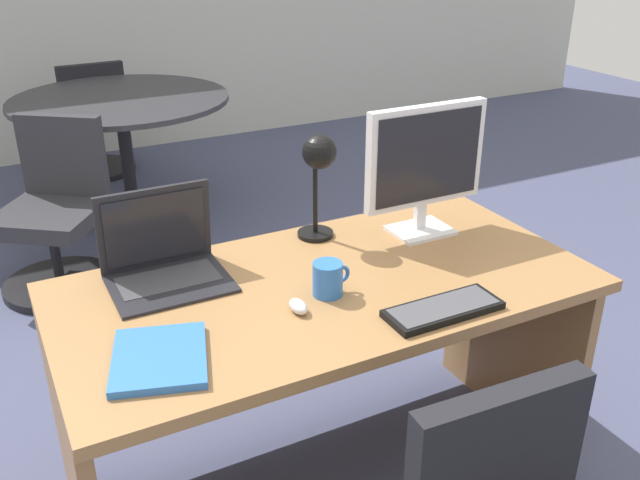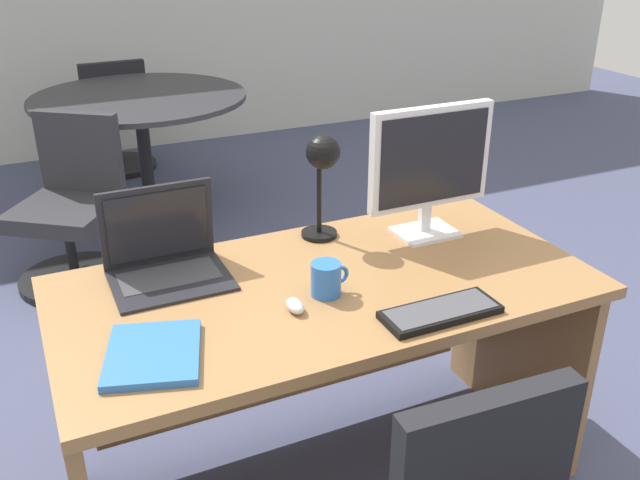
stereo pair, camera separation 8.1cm
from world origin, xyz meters
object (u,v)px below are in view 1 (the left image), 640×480
at_px(keyboard, 443,309).
at_px(coffee_mug, 328,279).
at_px(laptop, 161,251).
at_px(monitor, 425,161).
at_px(meeting_table, 123,127).
at_px(desk, 319,338).
at_px(meeting_chair_far, 93,129).
at_px(desk_lamp, 319,165).
at_px(meeting_chair_near, 56,222).
at_px(mouse, 298,306).
at_px(book, 160,358).

relative_size(keyboard, coffee_mug, 2.89).
relative_size(laptop, coffee_mug, 2.98).
relative_size(monitor, meeting_table, 0.34).
xyz_separation_m(desk, meeting_chair_far, (-0.07, 3.41, -0.20)).
height_order(keyboard, desk_lamp, desk_lamp).
bearing_deg(monitor, meeting_chair_near, 120.93).
height_order(mouse, desk_lamp, desk_lamp).
bearing_deg(book, meeting_chair_near, 90.30).
relative_size(mouse, desk_lamp, 0.21).
distance_m(desk, keyboard, 0.46).
height_order(coffee_mug, meeting_chair_far, coffee_mug).
xyz_separation_m(monitor, mouse, (-0.59, -0.28, -0.23)).
relative_size(book, coffee_mug, 2.79).
distance_m(laptop, meeting_table, 2.35).
bearing_deg(meeting_chair_near, coffee_mug, -74.58).
relative_size(desk, meeting_chair_far, 1.90).
height_order(laptop, meeting_table, laptop).
xyz_separation_m(laptop, meeting_chair_near, (-0.14, 1.58, -0.50)).
bearing_deg(desk_lamp, keyboard, -81.75).
bearing_deg(coffee_mug, meeting_table, 90.02).
distance_m(mouse, desk_lamp, 0.53).
relative_size(monitor, meeting_chair_far, 0.53).
bearing_deg(meeting_table, meeting_chair_near, -126.01).
xyz_separation_m(meeting_table, meeting_chair_near, (-0.52, -0.72, -0.24)).
bearing_deg(meeting_chair_near, mouse, -78.20).
height_order(laptop, coffee_mug, laptop).
distance_m(meeting_table, meeting_chair_far, 0.93).
xyz_separation_m(monitor, meeting_table, (-0.48, 2.40, -0.43)).
xyz_separation_m(desk, book, (-0.54, -0.22, 0.23)).
bearing_deg(laptop, meeting_table, 80.55).
bearing_deg(coffee_mug, desk_lamp, 67.01).
distance_m(keyboard, meeting_table, 2.88).
bearing_deg(mouse, meeting_chair_far, 88.75).
distance_m(coffee_mug, meeting_chair_near, 2.03).
height_order(laptop, desk_lamp, desk_lamp).
relative_size(keyboard, desk_lamp, 0.92).
height_order(desk_lamp, meeting_chair_near, desk_lamp).
relative_size(laptop, meeting_chair_near, 0.40).
relative_size(mouse, book, 0.24).
height_order(keyboard, mouse, mouse).
relative_size(mouse, coffee_mug, 0.67).
height_order(desk, book, book).
distance_m(mouse, coffee_mug, 0.13).
bearing_deg(mouse, meeting_table, 87.51).
relative_size(desk_lamp, book, 1.13).
bearing_deg(desk_lamp, mouse, -123.88).
height_order(desk, keyboard, keyboard).
xyz_separation_m(desk, desk_lamp, (0.12, 0.23, 0.48)).
relative_size(coffee_mug, meeting_table, 0.09).
distance_m(meeting_table, meeting_chair_near, 0.92).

